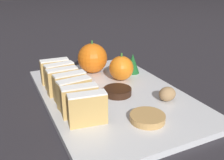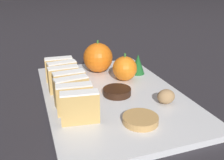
{
  "view_description": "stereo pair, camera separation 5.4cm",
  "coord_description": "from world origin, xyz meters",
  "px_view_note": "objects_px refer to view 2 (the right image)",
  "views": [
    {
      "loc": [
        -0.22,
        -0.45,
        0.25
      ],
      "look_at": [
        0.0,
        0.0,
        0.04
      ],
      "focal_mm": 40.0,
      "sensor_mm": 36.0,
      "label": 1
    },
    {
      "loc": [
        -0.17,
        -0.48,
        0.25
      ],
      "look_at": [
        0.0,
        0.0,
        0.04
      ],
      "focal_mm": 40.0,
      "sensor_mm": 36.0,
      "label": 2
    }
  ],
  "objects_px": {
    "orange_near": "(125,69)",
    "orange_far": "(98,58)",
    "chocolate_cookie": "(117,92)",
    "walnut": "(166,97)"
  },
  "relations": [
    {
      "from": "chocolate_cookie",
      "to": "walnut",
      "type": "bearing_deg",
      "value": -41.69
    },
    {
      "from": "orange_near",
      "to": "orange_far",
      "type": "height_order",
      "value": "orange_far"
    },
    {
      "from": "chocolate_cookie",
      "to": "orange_far",
      "type": "bearing_deg",
      "value": 89.03
    },
    {
      "from": "orange_near",
      "to": "walnut",
      "type": "xyz_separation_m",
      "value": [
        0.03,
        -0.14,
        -0.02
      ]
    },
    {
      "from": "orange_near",
      "to": "orange_far",
      "type": "relative_size",
      "value": 0.79
    },
    {
      "from": "orange_near",
      "to": "chocolate_cookie",
      "type": "distance_m",
      "value": 0.09
    },
    {
      "from": "orange_far",
      "to": "chocolate_cookie",
      "type": "relative_size",
      "value": 1.42
    },
    {
      "from": "orange_far",
      "to": "walnut",
      "type": "height_order",
      "value": "orange_far"
    },
    {
      "from": "orange_far",
      "to": "chocolate_cookie",
      "type": "xyz_separation_m",
      "value": [
        -0.0,
        -0.15,
        -0.03
      ]
    },
    {
      "from": "walnut",
      "to": "chocolate_cookie",
      "type": "relative_size",
      "value": 0.6
    }
  ]
}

